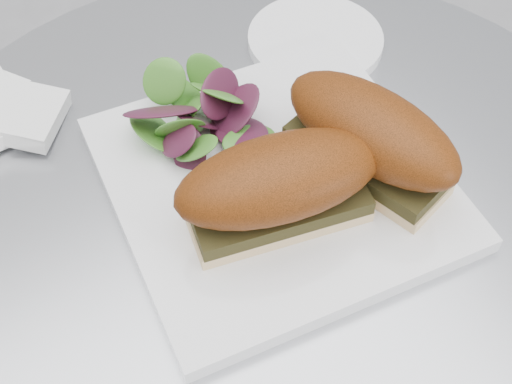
% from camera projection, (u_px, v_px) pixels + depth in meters
% --- Properties ---
extents(table, '(0.70, 0.70, 0.73)m').
position_uv_depth(table, '(269.00, 343.00, 0.80)').
color(table, '#B5B7BC').
rests_on(table, ground).
extents(plate, '(0.30, 0.30, 0.02)m').
position_uv_depth(plate, '(276.00, 182.00, 0.62)').
color(plate, white).
rests_on(plate, table).
extents(sandwich_left, '(0.18, 0.11, 0.08)m').
position_uv_depth(sandwich_left, '(279.00, 185.00, 0.55)').
color(sandwich_left, '#DDB78A').
rests_on(sandwich_left, plate).
extents(sandwich_right, '(0.12, 0.18, 0.08)m').
position_uv_depth(sandwich_right, '(371.00, 136.00, 0.58)').
color(sandwich_right, '#DDB78A').
rests_on(sandwich_right, plate).
extents(salad, '(0.12, 0.12, 0.05)m').
position_uv_depth(salad, '(195.00, 111.00, 0.62)').
color(salad, '#47872C').
rests_on(salad, plate).
extents(saucer, '(0.14, 0.14, 0.01)m').
position_uv_depth(saucer, '(315.00, 40.00, 0.74)').
color(saucer, white).
rests_on(saucer, table).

